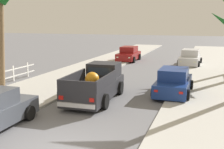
{
  "coord_description": "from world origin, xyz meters",
  "views": [
    {
      "loc": [
        4.69,
        -7.57,
        4.17
      ],
      "look_at": [
        -0.35,
        7.38,
        1.2
      ],
      "focal_mm": 45.24,
      "sensor_mm": 36.0,
      "label": 1
    }
  ],
  "objects_px": {
    "pickup_truck": "(97,85)",
    "car_left_near": "(190,58)",
    "car_right_mid": "(174,82)",
    "car_right_near": "(129,54)"
  },
  "relations": [
    {
      "from": "car_left_near",
      "to": "car_right_mid",
      "type": "distance_m",
      "value": 11.85
    },
    {
      "from": "pickup_truck",
      "to": "car_right_near",
      "type": "height_order",
      "value": "pickup_truck"
    },
    {
      "from": "pickup_truck",
      "to": "car_right_mid",
      "type": "height_order",
      "value": "pickup_truck"
    },
    {
      "from": "pickup_truck",
      "to": "car_right_mid",
      "type": "distance_m",
      "value": 4.51
    },
    {
      "from": "pickup_truck",
      "to": "car_right_near",
      "type": "xyz_separation_m",
      "value": [
        -2.37,
        15.31,
        -0.08
      ]
    },
    {
      "from": "car_right_near",
      "to": "car_left_near",
      "type": "bearing_deg",
      "value": -10.09
    },
    {
      "from": "pickup_truck",
      "to": "car_left_near",
      "type": "height_order",
      "value": "pickup_truck"
    },
    {
      "from": "car_right_near",
      "to": "pickup_truck",
      "type": "bearing_deg",
      "value": -81.2
    },
    {
      "from": "car_left_near",
      "to": "car_right_mid",
      "type": "bearing_deg",
      "value": -91.13
    },
    {
      "from": "pickup_truck",
      "to": "car_left_near",
      "type": "bearing_deg",
      "value": 73.86
    }
  ]
}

